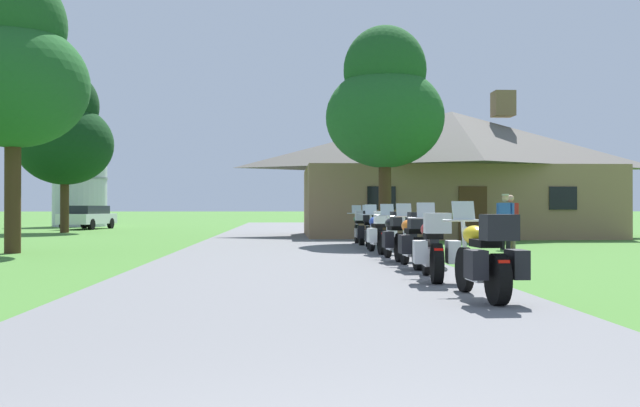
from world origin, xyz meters
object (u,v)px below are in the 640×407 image
(motorcycle_green_sixth_in_row, at_px, (369,230))
(bystander_blue_shirt_beside_signpost, at_px, (505,218))
(motorcycle_yellow_nearest_to_camera, at_px, (486,258))
(bystander_red_shirt_near_lodge, at_px, (510,219))
(tree_by_lodge_front, at_px, (385,104))
(parked_white_suv_far_left, at_px, (87,216))
(motorcycle_orange_third_in_row, at_px, (414,241))
(motorcycle_green_farthest_in_row, at_px, (360,227))
(tree_left_near, at_px, (13,67))
(motorcycle_blue_fifth_in_row, at_px, (378,233))
(tree_left_far, at_px, (65,133))
(motorcycle_red_second_in_row, at_px, (433,247))
(metal_silo_distant, at_px, (80,172))
(motorcycle_black_fourth_in_row, at_px, (396,237))

(motorcycle_green_sixth_in_row, xyz_separation_m, bystander_blue_shirt_beside_signpost, (4.16, 0.17, 0.34))
(motorcycle_yellow_nearest_to_camera, bearing_deg, bystander_red_shirt_near_lodge, 69.03)
(tree_by_lodge_front, bearing_deg, parked_white_suv_far_left, 128.99)
(motorcycle_orange_third_in_row, bearing_deg, parked_white_suv_far_left, 114.26)
(motorcycle_green_sixth_in_row, relative_size, bystander_red_shirt_near_lodge, 1.25)
(parked_white_suv_far_left, bearing_deg, motorcycle_green_farthest_in_row, -45.96)
(bystander_blue_shirt_beside_signpost, bearing_deg, parked_white_suv_far_left, -15.21)
(tree_left_near, bearing_deg, motorcycle_blue_fifth_in_row, -9.04)
(tree_left_near, bearing_deg, tree_left_far, 102.14)
(motorcycle_yellow_nearest_to_camera, bearing_deg, bystander_blue_shirt_beside_signpost, 69.63)
(motorcycle_green_sixth_in_row, distance_m, motorcycle_green_farthest_in_row, 2.31)
(motorcycle_red_second_in_row, relative_size, parked_white_suv_far_left, 0.43)
(motorcycle_yellow_nearest_to_camera, relative_size, parked_white_suv_far_left, 0.43)
(metal_silo_distant, xyz_separation_m, parked_white_suv_far_left, (2.28, -6.60, -2.97))
(bystander_red_shirt_near_lodge, bearing_deg, tree_left_far, -50.96)
(motorcycle_black_fourth_in_row, height_order, parked_white_suv_far_left, parked_white_suv_far_left)
(tree_by_lodge_front, bearing_deg, motorcycle_blue_fifth_in_row, -99.48)
(motorcycle_blue_fifth_in_row, distance_m, motorcycle_green_farthest_in_row, 4.80)
(motorcycle_green_sixth_in_row, distance_m, tree_left_far, 21.66)
(bystander_blue_shirt_beside_signpost, bearing_deg, tree_left_near, 39.40)
(motorcycle_black_fourth_in_row, xyz_separation_m, bystander_blue_shirt_beside_signpost, (4.14, 5.18, 0.34))
(motorcycle_red_second_in_row, relative_size, bystander_blue_shirt_beside_signpost, 1.24)
(motorcycle_green_farthest_in_row, bearing_deg, tree_left_far, 134.13)
(motorcycle_green_farthest_in_row, bearing_deg, metal_silo_distant, 121.15)
(bystander_red_shirt_near_lodge, bearing_deg, motorcycle_green_sixth_in_row, -2.29)
(motorcycle_red_second_in_row, height_order, bystander_blue_shirt_beside_signpost, bystander_blue_shirt_beside_signpost)
(motorcycle_orange_third_in_row, distance_m, motorcycle_blue_fifth_in_row, 4.66)
(motorcycle_green_farthest_in_row, relative_size, bystander_red_shirt_near_lodge, 1.25)
(tree_left_far, bearing_deg, motorcycle_green_sixth_in_row, -49.60)
(motorcycle_green_sixth_in_row, bearing_deg, tree_by_lodge_front, 78.71)
(parked_white_suv_far_left, bearing_deg, motorcycle_green_sixth_in_row, -48.76)
(motorcycle_red_second_in_row, bearing_deg, tree_by_lodge_front, 90.01)
(motorcycle_black_fourth_in_row, height_order, metal_silo_distant, metal_silo_distant)
(motorcycle_red_second_in_row, xyz_separation_m, motorcycle_green_farthest_in_row, (0.02, 11.92, 0.01))
(metal_silo_distant, bearing_deg, parked_white_suv_far_left, -70.96)
(motorcycle_red_second_in_row, xyz_separation_m, motorcycle_green_sixth_in_row, (0.06, 9.61, 0.00))
(metal_silo_distant, distance_m, parked_white_suv_far_left, 7.59)
(bystander_red_shirt_near_lodge, relative_size, metal_silo_distant, 0.22)
(bystander_blue_shirt_beside_signpost, height_order, parked_white_suv_far_left, bystander_blue_shirt_beside_signpost)
(motorcycle_blue_fifth_in_row, relative_size, tree_left_near, 0.26)
(tree_left_far, xyz_separation_m, metal_silo_distant, (-2.81, 12.86, -1.35))
(motorcycle_green_farthest_in_row, height_order, tree_by_lodge_front, tree_by_lodge_front)
(bystander_blue_shirt_beside_signpost, xyz_separation_m, metal_silo_distant, (-20.71, 28.82, 2.80))
(bystander_blue_shirt_beside_signpost, relative_size, tree_by_lodge_front, 0.22)
(motorcycle_yellow_nearest_to_camera, bearing_deg, motorcycle_orange_third_in_row, 88.30)
(tree_left_far, bearing_deg, metal_silo_distant, 102.35)
(motorcycle_green_sixth_in_row, relative_size, bystander_blue_shirt_beside_signpost, 1.24)
(motorcycle_red_second_in_row, distance_m, motorcycle_green_farthest_in_row, 11.92)
(motorcycle_orange_third_in_row, relative_size, tree_left_near, 0.26)
(tree_by_lodge_front, bearing_deg, metal_silo_distant, 124.56)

